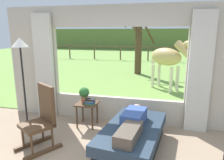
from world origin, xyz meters
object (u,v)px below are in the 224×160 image
reclining_person (133,122)px  horse (168,57)px  recliner_sofa (133,137)px  book_stack (90,101)px  potted_plant (84,94)px  rocking_chair (42,118)px  floor_lamp_left (21,56)px  pasture_tree (138,39)px  side_table (87,107)px

reclining_person → horse: horse is taller
recliner_sofa → book_stack: (-0.99, 0.64, 0.36)m
potted_plant → horse: (1.78, 3.31, 0.45)m
rocking_chair → floor_lamp_left: bearing=173.6°
rocking_chair → pasture_tree: size_ratio=0.36×
side_table → floor_lamp_left: size_ratio=0.28×
recliner_sofa → reclining_person: size_ratio=1.26×
side_table → pasture_tree: size_ratio=0.17×
reclining_person → side_table: size_ratio=2.76×
recliner_sofa → side_table: (-1.08, 0.70, 0.21)m
floor_lamp_left → horse: size_ratio=1.09×
potted_plant → pasture_tree: size_ratio=0.10×
side_table → floor_lamp_left: 1.67m
reclining_person → floor_lamp_left: size_ratio=0.76×
reclining_person → horse: bearing=89.4°
potted_plant → pasture_tree: 6.06m
book_stack → side_table: bearing=146.1°
reclining_person → rocking_chair: bearing=-162.6°
recliner_sofa → rocking_chair: rocking_chair is taller
potted_plant → side_table: bearing=-36.9°
potted_plant → book_stack: size_ratio=1.49×
potted_plant → floor_lamp_left: bearing=-157.5°
rocking_chair → horse: 4.91m
horse → potted_plant: bearing=14.0°
pasture_tree → floor_lamp_left: bearing=-103.8°
book_stack → floor_lamp_left: size_ratio=0.11×
rocking_chair → horse: bearing=96.3°
floor_lamp_left → potted_plant: bearing=22.5°
rocking_chair → book_stack: size_ratio=5.20×
recliner_sofa → rocking_chair: bearing=-160.8°
book_stack → recliner_sofa: bearing=-32.8°
side_table → potted_plant: size_ratio=1.63×
reclining_person → potted_plant: 1.42m
book_stack → horse: (1.61, 3.43, 0.58)m
recliner_sofa → pasture_tree: bearing=103.8°
recliner_sofa → potted_plant: potted_plant is taller
recliner_sofa → reclining_person: bearing=-82.1°
book_stack → floor_lamp_left: (-1.29, -0.34, 0.94)m
recliner_sofa → book_stack: size_ratio=8.39×
recliner_sofa → floor_lamp_left: size_ratio=0.96×
recliner_sofa → pasture_tree: pasture_tree is taller
side_table → book_stack: book_stack is taller
rocking_chair → horse: (2.15, 4.37, 0.61)m
reclining_person → rocking_chair: rocking_chair is taller
recliner_sofa → potted_plant: (-1.16, 0.76, 0.48)m
potted_plant → horse: 3.78m
side_table → horse: (1.70, 3.37, 0.73)m
floor_lamp_left → horse: 4.77m
book_stack → horse: size_ratio=0.12×
reclining_person → pasture_tree: size_ratio=0.46×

